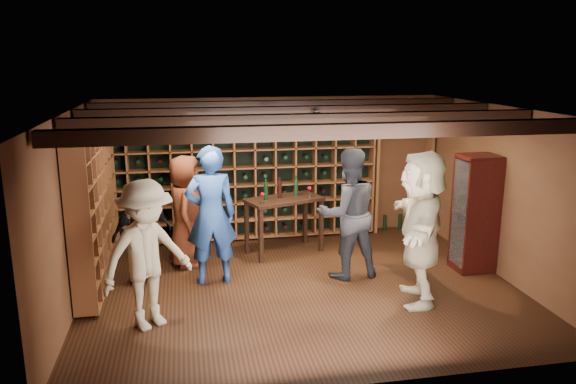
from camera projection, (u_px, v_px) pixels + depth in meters
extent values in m
plane|color=#32180D|center=(301.00, 287.00, 7.96)|extent=(6.00, 6.00, 0.00)
plane|color=brown|center=(272.00, 167.00, 10.05)|extent=(6.00, 0.00, 6.00)
plane|color=brown|center=(356.00, 267.00, 5.28)|extent=(6.00, 0.00, 6.00)
plane|color=brown|center=(71.00, 213.00, 7.13)|extent=(0.00, 5.00, 5.00)
plane|color=brown|center=(502.00, 192.00, 8.21)|extent=(0.00, 5.00, 5.00)
plane|color=black|center=(302.00, 110.00, 7.37)|extent=(6.00, 6.00, 0.00)
cube|color=black|center=(334.00, 132.00, 5.86)|extent=(5.90, 0.18, 0.16)
cube|color=black|center=(310.00, 120.00, 6.91)|extent=(5.90, 0.18, 0.16)
cube|color=black|center=(293.00, 112.00, 7.96)|extent=(5.90, 0.18, 0.16)
cube|color=black|center=(280.00, 105.00, 9.02)|extent=(5.90, 0.18, 0.16)
cylinder|color=black|center=(210.00, 120.00, 7.18)|extent=(0.10, 0.10, 0.10)
cylinder|color=black|center=(317.00, 115.00, 7.83)|extent=(0.10, 0.10, 0.10)
cylinder|color=black|center=(411.00, 119.00, 7.36)|extent=(0.10, 0.10, 0.10)
cylinder|color=black|center=(273.00, 110.00, 8.51)|extent=(0.10, 0.10, 0.10)
cube|color=brown|center=(244.00, 176.00, 9.82)|extent=(4.65, 0.30, 2.20)
cube|color=black|center=(244.00, 176.00, 9.82)|extent=(4.56, 0.02, 2.16)
cube|color=brown|center=(95.00, 204.00, 7.97)|extent=(0.30, 2.65, 2.20)
cube|color=black|center=(95.00, 204.00, 7.97)|extent=(0.29, 0.02, 2.16)
cube|color=brown|center=(404.00, 132.00, 10.17)|extent=(1.15, 0.32, 0.04)
cube|color=brown|center=(428.00, 181.00, 10.48)|extent=(0.05, 0.28, 1.85)
cube|color=brown|center=(375.00, 183.00, 10.30)|extent=(0.05, 0.28, 1.85)
cube|color=tan|center=(384.00, 126.00, 10.07)|extent=(0.40, 0.30, 0.20)
cube|color=tan|center=(407.00, 126.00, 10.15)|extent=(0.40, 0.30, 0.20)
cube|color=tan|center=(425.00, 125.00, 10.22)|extent=(0.40, 0.30, 0.20)
cube|color=#370D0B|center=(471.00, 266.00, 8.63)|extent=(0.55, 0.50, 0.10)
cube|color=#370D0B|center=(475.00, 213.00, 8.43)|extent=(0.55, 0.50, 1.70)
cube|color=white|center=(459.00, 214.00, 8.38)|extent=(0.01, 0.46, 1.60)
cube|color=#370D0B|center=(475.00, 213.00, 8.43)|extent=(0.50, 0.44, 0.02)
sphere|color=#59260C|center=(475.00, 206.00, 8.40)|extent=(0.18, 0.18, 0.18)
imported|color=navy|center=(211.00, 215.00, 7.94)|extent=(0.76, 0.53, 2.00)
imported|color=black|center=(348.00, 214.00, 8.15)|extent=(1.00, 0.81, 1.92)
imported|color=maroon|center=(186.00, 211.00, 8.64)|extent=(0.61, 0.89, 1.74)
imported|color=black|center=(142.00, 233.00, 7.93)|extent=(0.95, 0.73, 1.50)
imported|color=#9B8B6B|center=(147.00, 255.00, 6.61)|extent=(1.35, 1.21, 1.81)
imported|color=#BCAB8A|center=(421.00, 228.00, 7.30)|extent=(1.13, 1.98, 2.03)
cube|color=black|center=(284.00, 200.00, 9.19)|extent=(1.37, 0.99, 0.05)
cube|color=black|center=(261.00, 236.00, 8.81)|extent=(0.08, 0.08, 0.88)
cube|color=black|center=(321.00, 226.00, 9.35)|extent=(0.08, 0.08, 0.88)
cube|color=black|center=(247.00, 228.00, 9.24)|extent=(0.08, 0.08, 0.88)
cube|color=black|center=(305.00, 218.00, 9.79)|extent=(0.08, 0.08, 0.88)
cylinder|color=black|center=(266.00, 191.00, 9.05)|extent=(0.07, 0.07, 0.28)
cylinder|color=black|center=(280.00, 189.00, 9.17)|extent=(0.07, 0.07, 0.28)
cylinder|color=black|center=(296.00, 187.00, 9.32)|extent=(0.07, 0.07, 0.28)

